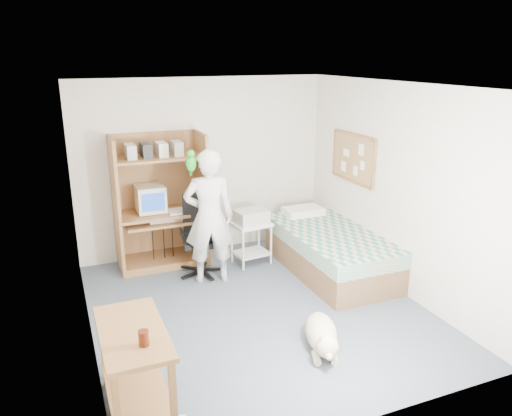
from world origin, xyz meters
The scene contains 20 objects.
floor centered at (0.00, 0.00, 0.00)m, with size 4.00×4.00×0.00m, color #424D5A.
wall_back centered at (0.00, 2.00, 1.25)m, with size 3.60×0.02×2.50m, color silver.
wall_right centered at (1.80, 0.00, 1.25)m, with size 0.02×4.00×2.50m, color silver.
wall_left centered at (-1.80, 0.00, 1.25)m, with size 0.02×4.00×2.50m, color silver.
ceiling centered at (0.00, 0.00, 2.50)m, with size 3.60×4.00×0.02m, color white.
computer_hutch centered at (-0.70, 1.74, 0.82)m, with size 1.20×0.63×1.80m.
bed centered at (1.30, 0.62, 0.29)m, with size 1.02×2.02×0.66m.
side_desk centered at (-1.55, -1.20, 0.49)m, with size 0.50×1.00×0.75m.
corkboard centered at (1.77, 0.90, 1.45)m, with size 0.04×0.94×0.66m.
office_chair centered at (-0.30, 1.25, 0.37)m, with size 0.58×0.58×1.03m.
person centered at (-0.26, 0.94, 0.86)m, with size 0.62×0.41×1.71m, color silver.
parrot centered at (-0.46, 0.96, 1.57)m, with size 0.13×0.22×0.35m.
dog centered at (0.29, -0.97, 0.16)m, with size 0.51×0.91×0.36m.
printer_cart centered at (0.43, 1.26, 0.39)m, with size 0.54×0.45×0.59m.
printer centered at (0.43, 1.26, 0.68)m, with size 0.42×0.32×0.18m, color #B1B2AD.
crt_monitor centered at (-0.83, 1.75, 0.94)m, with size 0.37×0.40×0.35m.
keyboard centered at (-0.67, 1.58, 0.67)m, with size 0.45×0.16×0.03m, color beige.
pencil_cup centered at (-0.31, 1.65, 0.82)m, with size 0.08×0.08×0.12m, color gold.
drink_glass centered at (-1.50, -1.44, 0.81)m, with size 0.08×0.08×0.12m, color #41160A.
floor_box_a centered at (-1.49, -1.34, 0.05)m, with size 0.25×0.20×0.10m, color white.
Camera 1 is at (-1.96, -4.72, 2.81)m, focal length 35.00 mm.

